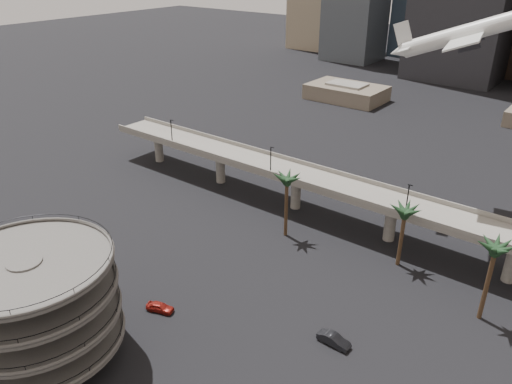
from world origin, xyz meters
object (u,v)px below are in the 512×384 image
Objects in this scene: airborne_jet at (471,32)px; overpass at (342,191)px; parking_ramp at (34,302)px; car_a at (160,307)px; car_b at (334,340)px.

overpass is at bearing -141.85° from airborne_jet.
parking_ramp is 0.17× the size of overpass.
parking_ramp is 86.21m from airborne_jet.
car_a is (4.79, 16.65, -9.08)m from parking_ramp.
car_a is (-8.21, -42.34, -6.58)m from overpass.
overpass reaches higher than car_a.
overpass is 43.63m from car_a.
overpass is 4.33× the size of airborne_jet.
car_b is (17.10, -31.94, -6.52)m from overpass.
car_a is at bearing -123.09° from airborne_jet.
parking_ramp reaches higher than car_a.
airborne_jet reaches higher than parking_ramp.
car_b is (30.10, 27.05, -9.01)m from parking_ramp.
airborne_jet is at bearing -40.01° from car_a.
car_a is (-22.94, -60.11, -36.84)m from airborne_jet.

